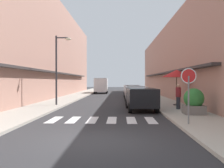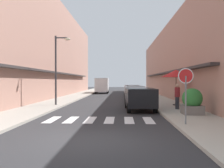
{
  "view_description": "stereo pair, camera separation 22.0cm",
  "coord_description": "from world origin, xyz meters",
  "px_view_note": "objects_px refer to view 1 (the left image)",
  "views": [
    {
      "loc": [
        0.87,
        -8.15,
        1.91
      ],
      "look_at": [
        0.09,
        17.06,
        1.63
      ],
      "focal_mm": 41.23,
      "sensor_mm": 36.0,
      "label": 1
    },
    {
      "loc": [
        1.09,
        -8.14,
        1.91
      ],
      "look_at": [
        0.09,
        17.06,
        1.63
      ],
      "focal_mm": 41.23,
      "sensor_mm": 36.0,
      "label": 2
    }
  ],
  "objects_px": {
    "parked_car_near": "(141,96)",
    "delivery_van": "(101,84)",
    "parked_car_mid": "(135,92)",
    "pedestrian_walking_near": "(178,96)",
    "planter_corner": "(194,102)",
    "parked_car_far": "(132,90)",
    "round_street_sign": "(189,81)",
    "street_lamp": "(59,62)",
    "cafe_umbrella": "(177,74)"
  },
  "relations": [
    {
      "from": "parked_car_far",
      "to": "round_street_sign",
      "type": "xyz_separation_m",
      "value": [
        1.5,
        -18.6,
        0.98
      ]
    },
    {
      "from": "round_street_sign",
      "to": "planter_corner",
      "type": "distance_m",
      "value": 3.64
    },
    {
      "from": "parked_car_mid",
      "to": "pedestrian_walking_near",
      "type": "distance_m",
      "value": 6.53
    },
    {
      "from": "parked_car_near",
      "to": "planter_corner",
      "type": "height_order",
      "value": "planter_corner"
    },
    {
      "from": "street_lamp",
      "to": "parked_car_mid",
      "type": "bearing_deg",
      "value": 29.34
    },
    {
      "from": "delivery_van",
      "to": "round_street_sign",
      "type": "bearing_deg",
      "value": -78.93
    },
    {
      "from": "parked_car_far",
      "to": "street_lamp",
      "type": "xyz_separation_m",
      "value": [
        -5.99,
        -10.08,
        2.4
      ]
    },
    {
      "from": "delivery_van",
      "to": "pedestrian_walking_near",
      "type": "distance_m",
      "value": 24.83
    },
    {
      "from": "parked_car_mid",
      "to": "round_street_sign",
      "type": "bearing_deg",
      "value": -82.79
    },
    {
      "from": "parked_car_mid",
      "to": "planter_corner",
      "type": "bearing_deg",
      "value": -72.87
    },
    {
      "from": "parked_car_near",
      "to": "parked_car_mid",
      "type": "bearing_deg",
      "value": 90.0
    },
    {
      "from": "parked_car_mid",
      "to": "round_street_sign",
      "type": "distance_m",
      "value": 12.02
    },
    {
      "from": "delivery_van",
      "to": "cafe_umbrella",
      "type": "bearing_deg",
      "value": -71.24
    },
    {
      "from": "round_street_sign",
      "to": "pedestrian_walking_near",
      "type": "xyz_separation_m",
      "value": [
        0.89,
        5.8,
        -0.94
      ]
    },
    {
      "from": "cafe_umbrella",
      "to": "parked_car_near",
      "type": "bearing_deg",
      "value": -137.31
    },
    {
      "from": "street_lamp",
      "to": "cafe_umbrella",
      "type": "bearing_deg",
      "value": 0.22
    },
    {
      "from": "round_street_sign",
      "to": "street_lamp",
      "type": "distance_m",
      "value": 11.43
    },
    {
      "from": "delivery_van",
      "to": "pedestrian_walking_near",
      "type": "xyz_separation_m",
      "value": [
        6.7,
        -23.91,
        -0.44
      ]
    },
    {
      "from": "planter_corner",
      "to": "round_street_sign",
      "type": "bearing_deg",
      "value": -109.4
    },
    {
      "from": "parked_car_mid",
      "to": "street_lamp",
      "type": "relative_size",
      "value": 0.86
    },
    {
      "from": "round_street_sign",
      "to": "cafe_umbrella",
      "type": "height_order",
      "value": "cafe_umbrella"
    },
    {
      "from": "street_lamp",
      "to": "round_street_sign",
      "type": "bearing_deg",
      "value": -48.67
    },
    {
      "from": "pedestrian_walking_near",
      "to": "parked_car_far",
      "type": "bearing_deg",
      "value": 5.18
    },
    {
      "from": "cafe_umbrella",
      "to": "planter_corner",
      "type": "distance_m",
      "value": 5.55
    },
    {
      "from": "parked_car_mid",
      "to": "parked_car_far",
      "type": "xyz_separation_m",
      "value": [
        -0.0,
        6.72,
        -0.0
      ]
    },
    {
      "from": "parked_car_mid",
      "to": "pedestrian_walking_near",
      "type": "xyz_separation_m",
      "value": [
        2.39,
        -6.08,
        0.04
      ]
    },
    {
      "from": "parked_car_near",
      "to": "pedestrian_walking_near",
      "type": "xyz_separation_m",
      "value": [
        2.39,
        -0.09,
        0.04
      ]
    },
    {
      "from": "parked_car_far",
      "to": "pedestrian_walking_near",
      "type": "relative_size",
      "value": 2.44
    },
    {
      "from": "round_street_sign",
      "to": "street_lamp",
      "type": "relative_size",
      "value": 0.45
    },
    {
      "from": "round_street_sign",
      "to": "cafe_umbrella",
      "type": "distance_m",
      "value": 8.68
    },
    {
      "from": "parked_car_near",
      "to": "round_street_sign",
      "type": "bearing_deg",
      "value": -75.69
    },
    {
      "from": "street_lamp",
      "to": "planter_corner",
      "type": "bearing_deg",
      "value": -31.28
    },
    {
      "from": "parked_car_near",
      "to": "delivery_van",
      "type": "distance_m",
      "value": 24.2
    },
    {
      "from": "parked_car_far",
      "to": "street_lamp",
      "type": "relative_size",
      "value": 0.75
    },
    {
      "from": "delivery_van",
      "to": "street_lamp",
      "type": "xyz_separation_m",
      "value": [
        -1.68,
        -21.19,
        1.92
      ]
    },
    {
      "from": "round_street_sign",
      "to": "street_lamp",
      "type": "bearing_deg",
      "value": 131.33
    },
    {
      "from": "delivery_van",
      "to": "street_lamp",
      "type": "bearing_deg",
      "value": -94.52
    },
    {
      "from": "street_lamp",
      "to": "pedestrian_walking_near",
      "type": "bearing_deg",
      "value": -17.97
    },
    {
      "from": "parked_car_far",
      "to": "cafe_umbrella",
      "type": "bearing_deg",
      "value": -74.01
    },
    {
      "from": "delivery_van",
      "to": "planter_corner",
      "type": "distance_m",
      "value": 27.35
    },
    {
      "from": "pedestrian_walking_near",
      "to": "parked_car_mid",
      "type": "bearing_deg",
      "value": 16.06
    },
    {
      "from": "delivery_van",
      "to": "parked_car_far",
      "type": "bearing_deg",
      "value": -68.8
    },
    {
      "from": "parked_car_near",
      "to": "parked_car_mid",
      "type": "distance_m",
      "value": 5.99
    },
    {
      "from": "parked_car_far",
      "to": "parked_car_mid",
      "type": "bearing_deg",
      "value": -90.0
    },
    {
      "from": "planter_corner",
      "to": "pedestrian_walking_near",
      "type": "bearing_deg",
      "value": 95.95
    },
    {
      "from": "cafe_umbrella",
      "to": "pedestrian_walking_near",
      "type": "height_order",
      "value": "cafe_umbrella"
    },
    {
      "from": "parked_car_far",
      "to": "pedestrian_walking_near",
      "type": "height_order",
      "value": "pedestrian_walking_near"
    },
    {
      "from": "cafe_umbrella",
      "to": "pedestrian_walking_near",
      "type": "distance_m",
      "value": 3.18
    },
    {
      "from": "cafe_umbrella",
      "to": "delivery_van",
      "type": "bearing_deg",
      "value": 108.76
    },
    {
      "from": "parked_car_near",
      "to": "delivery_van",
      "type": "relative_size",
      "value": 0.76
    }
  ]
}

